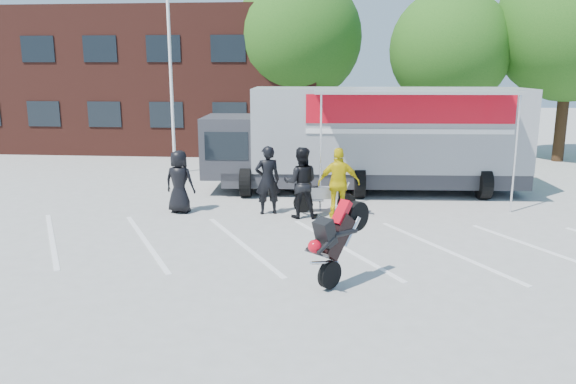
% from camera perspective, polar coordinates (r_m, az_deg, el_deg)
% --- Properties ---
extents(ground, '(100.00, 100.00, 0.00)m').
position_cam_1_polar(ground, '(12.49, 4.61, -7.00)').
color(ground, '#A4A49F').
rests_on(ground, ground).
extents(parking_bay_lines, '(18.09, 13.33, 0.01)m').
position_cam_1_polar(parking_bay_lines, '(13.43, 4.66, -5.55)').
color(parking_bay_lines, white).
rests_on(parking_bay_lines, ground).
extents(office_building, '(18.00, 8.00, 7.00)m').
position_cam_1_polar(office_building, '(31.44, -13.71, 10.99)').
color(office_building, '#4D2018').
rests_on(office_building, ground).
extents(flagpole, '(1.61, 0.12, 8.00)m').
position_cam_1_polar(flagpole, '(22.69, -11.31, 14.55)').
color(flagpole, white).
rests_on(flagpole, ground).
extents(tree_left, '(6.12, 6.12, 8.64)m').
position_cam_1_polar(tree_left, '(27.88, 1.00, 15.42)').
color(tree_left, '#382314').
rests_on(tree_left, ground).
extents(tree_mid, '(5.44, 5.44, 7.68)m').
position_cam_1_polar(tree_mid, '(27.23, 16.12, 13.71)').
color(tree_mid, '#382314').
rests_on(tree_mid, ground).
extents(tree_right, '(6.46, 6.46, 9.12)m').
position_cam_1_polar(tree_right, '(28.13, 26.83, 14.73)').
color(tree_right, '#382314').
rests_on(tree_right, ground).
extents(transporter_truck, '(11.27, 5.86, 3.50)m').
position_cam_1_polar(transporter_truck, '(19.56, 8.42, 0.11)').
color(transporter_truck, gray).
rests_on(transporter_truck, ground).
extents(parked_motorcycle, '(1.94, 0.83, 0.99)m').
position_cam_1_polar(parked_motorcycle, '(16.57, 3.73, -2.05)').
color(parked_motorcycle, '#AEAEB3').
rests_on(parked_motorcycle, ground).
extents(stunt_bike_rider, '(1.56, 1.65, 1.82)m').
position_cam_1_polar(stunt_bike_rider, '(11.39, 6.28, -9.00)').
color(stunt_bike_rider, black).
rests_on(stunt_bike_rider, ground).
extents(spectator_leather_a, '(0.99, 0.75, 1.84)m').
position_cam_1_polar(spectator_leather_a, '(16.61, -10.97, 1.04)').
color(spectator_leather_a, black).
rests_on(spectator_leather_a, ground).
extents(spectator_leather_b, '(0.84, 0.68, 1.99)m').
position_cam_1_polar(spectator_leather_b, '(16.16, -2.09, 1.22)').
color(spectator_leather_b, black).
rests_on(spectator_leather_b, ground).
extents(spectator_leather_c, '(1.03, 0.83, 2.01)m').
position_cam_1_polar(spectator_leather_c, '(15.74, 1.31, 0.95)').
color(spectator_leather_c, black).
rests_on(spectator_leather_c, ground).
extents(spectator_hivis, '(1.22, 0.60, 2.00)m').
position_cam_1_polar(spectator_hivis, '(15.73, 5.19, 0.88)').
color(spectator_hivis, '#DDC30B').
rests_on(spectator_hivis, ground).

